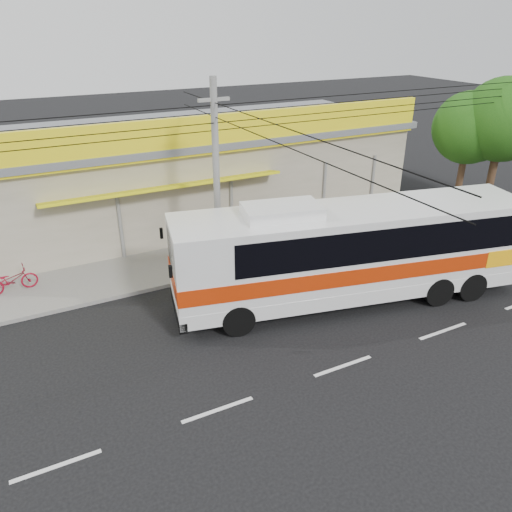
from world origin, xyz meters
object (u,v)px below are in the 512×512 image
Objects in this scene: coach_bus at (357,247)px; motorbike_red at (12,280)px; tree_far at (471,130)px; tree_near at (505,123)px; utility_pole at (214,117)px.

motorbike_red is at bearing 164.04° from coach_bus.
tree_far is at bearing -96.93° from motorbike_red.
tree_near is at bearing -53.30° from tree_far.
tree_far is (14.78, 1.75, -2.13)m from utility_pole.
coach_bus is 12.46m from tree_far.
utility_pole is at bearing -173.24° from tree_far.
motorbike_red is at bearing 175.78° from tree_near.
tree_near is at bearing 2.06° from utility_pole.
coach_bus is 1.88× the size of tree_near.
utility_pole reaches higher than coach_bus.
utility_pole reaches higher than tree_near.
utility_pole is (7.28, -2.26, 5.61)m from motorbike_red.
tree_near reaches higher than coach_bus.
utility_pole is 15.03m from tree_far.
tree_far reaches higher than motorbike_red.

